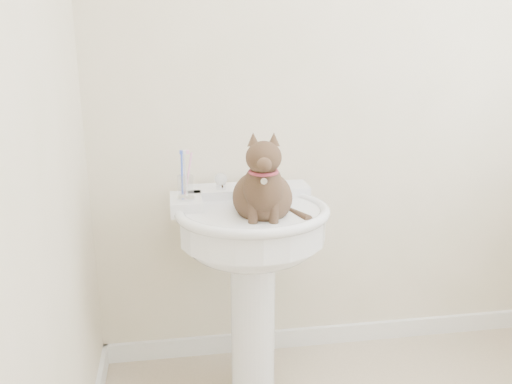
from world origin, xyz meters
name	(u,v)px	position (x,y,z in m)	size (l,w,h in m)	color
wall_back	(349,80)	(0.00, 1.10, 1.25)	(2.20, 0.00, 2.50)	beige
baseboard_back	(338,334)	(0.00, 1.09, 0.04)	(2.20, 0.02, 0.09)	white
pedestal_sink	(252,244)	(-0.46, 0.81, 0.66)	(0.61, 0.59, 0.83)	white
faucet	(247,179)	(-0.46, 0.96, 0.88)	(0.28, 0.12, 0.14)	silver
soap_bar	(265,179)	(-0.37, 1.04, 0.85)	(0.09, 0.06, 0.03)	orange
toothbrush_cup	(186,187)	(-0.71, 0.86, 0.88)	(0.07, 0.07, 0.19)	silver
cat	(263,191)	(-0.43, 0.73, 0.89)	(0.24, 0.31, 0.45)	#4E3026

